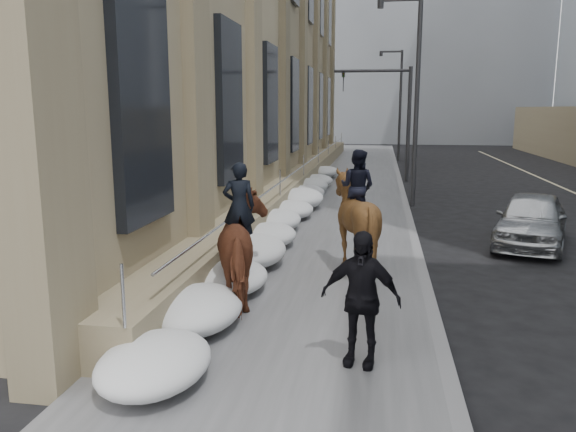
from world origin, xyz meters
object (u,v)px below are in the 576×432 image
object	(u,v)px
mounted_horse_left	(247,246)
car_silver	(531,219)
mounted_horse_right	(354,219)
pedestrian	(360,298)

from	to	relation	value
mounted_horse_left	car_silver	size ratio (longest dim) A/B	0.61
car_silver	mounted_horse_right	bearing A→B (deg)	-124.10
pedestrian	car_silver	size ratio (longest dim) A/B	0.45
mounted_horse_left	car_silver	xyz separation A→B (m)	(6.78, 6.21, -0.47)
mounted_horse_right	car_silver	size ratio (longest dim) A/B	0.63
mounted_horse_right	car_silver	bearing A→B (deg)	-120.71
pedestrian	mounted_horse_left	bearing A→B (deg)	144.04
mounted_horse_right	pedestrian	distance (m)	4.87
mounted_horse_right	car_silver	world-z (taller)	mounted_horse_right
mounted_horse_left	pedestrian	world-z (taller)	mounted_horse_left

